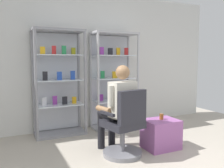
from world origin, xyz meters
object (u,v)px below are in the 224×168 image
at_px(display_cabinet_left, 58,82).
at_px(display_cabinet_right, 113,80).
at_px(office_chair, 125,129).
at_px(tea_glass, 161,117).
at_px(seated_shopkeeper, 118,105).
at_px(storage_crate, 161,134).

distance_m(display_cabinet_left, display_cabinet_right, 1.10).
bearing_deg(display_cabinet_right, office_chair, -108.84).
relative_size(display_cabinet_left, display_cabinet_right, 1.00).
bearing_deg(tea_glass, seated_shopkeeper, 171.75).
xyz_separation_m(display_cabinet_right, tea_glass, (0.18, -1.38, -0.47)).
distance_m(office_chair, storage_crate, 0.67).
xyz_separation_m(seated_shopkeeper, tea_glass, (0.70, -0.10, -0.22)).
xyz_separation_m(display_cabinet_left, tea_glass, (1.28, -1.38, -0.47)).
bearing_deg(office_chair, tea_glass, 5.01).
height_order(display_cabinet_left, storage_crate, display_cabinet_left).
bearing_deg(seated_shopkeeper, storage_crate, -10.20).
distance_m(display_cabinet_right, office_chair, 1.62).
distance_m(display_cabinet_left, tea_glass, 1.94).
xyz_separation_m(display_cabinet_left, display_cabinet_right, (1.10, 0.00, 0.00)).
relative_size(display_cabinet_right, tea_glass, 21.94).
xyz_separation_m(storage_crate, tea_glass, (0.02, 0.02, 0.27)).
height_order(display_cabinet_left, tea_glass, display_cabinet_left).
xyz_separation_m(display_cabinet_right, seated_shopkeeper, (-0.52, -1.28, -0.25)).
height_order(display_cabinet_left, office_chair, display_cabinet_left).
height_order(seated_shopkeeper, tea_glass, seated_shopkeeper).
relative_size(display_cabinet_left, storage_crate, 3.69).
height_order(storage_crate, tea_glass, tea_glass).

